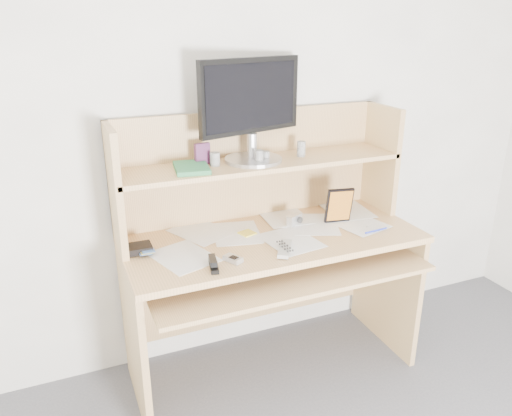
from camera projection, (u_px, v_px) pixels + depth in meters
name	position (u px, v px, depth m)	size (l,w,h in m)	color
back_wall	(248.00, 119.00, 2.46)	(3.60, 0.04, 2.50)	white
desk	(267.00, 240.00, 2.45)	(1.40, 0.70, 1.30)	tan
paper_clutter	(273.00, 236.00, 2.36)	(1.32, 0.54, 0.01)	silver
keyboard	(265.00, 261.00, 2.31)	(0.44, 0.25, 0.03)	black
tv_remote	(285.00, 249.00, 2.20)	(0.05, 0.17, 0.02)	#9D9E99
flip_phone	(233.00, 258.00, 2.10)	(0.04, 0.08, 0.02)	#B5B5B8
stapler	(214.00, 263.00, 2.05)	(0.03, 0.12, 0.04)	black
wallet	(139.00, 248.00, 2.19)	(0.11, 0.09, 0.03)	black
sticky_note_pad	(247.00, 233.00, 2.38)	(0.07, 0.07, 0.01)	yellow
digital_camera	(294.00, 220.00, 2.47)	(0.08, 0.03, 0.05)	#BDBDBF
game_case	(339.00, 205.00, 2.46)	(0.13, 0.01, 0.19)	black
blue_pen	(376.00, 230.00, 2.40)	(0.01, 0.01, 0.13)	#1A2CC3
card_box	(202.00, 154.00, 2.29)	(0.07, 0.02, 0.10)	#A12B15
shelf_book	(191.00, 168.00, 2.22)	(0.15, 0.20, 0.02)	#378B4D
chip_stack_a	(215.00, 159.00, 2.28)	(0.05, 0.05, 0.06)	black
chip_stack_b	(259.00, 157.00, 2.31)	(0.04, 0.04, 0.06)	white
chip_stack_c	(265.00, 156.00, 2.35)	(0.04, 0.04, 0.05)	black
chip_stack_d	(301.00, 149.00, 2.43)	(0.04, 0.04, 0.07)	white
monitor	(251.00, 107.00, 2.29)	(0.54, 0.27, 0.47)	#B9B9BE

